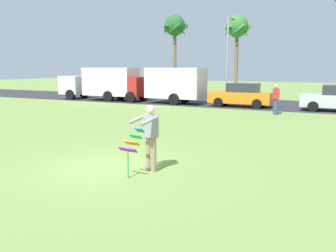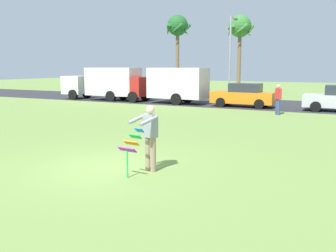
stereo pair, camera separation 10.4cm
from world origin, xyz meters
The scene contains 11 objects.
ground_plane centered at (0.00, 0.00, 0.00)m, with size 120.00×120.00×0.00m, color olive.
road_strip centered at (0.00, 18.98, 0.01)m, with size 120.00×8.00×0.01m, color #2D2D33.
person_kite_flyer centered at (1.11, 0.21, 0.95)m, with size 0.69×0.76×1.73m.
kite_held centered at (0.93, -0.40, 0.80)m, with size 0.52×0.66×1.18m.
parked_truck_white_box centered at (-12.49, 16.58, 1.41)m, with size 6.76×2.27×2.62m.
parked_truck_red_cab centered at (-6.70, 16.58, 1.41)m, with size 6.73×2.20×2.62m.
parked_car_orange centered at (-0.95, 16.58, 0.77)m, with size 4.21×1.85×1.60m.
palm_tree_left_near centered at (-10.85, 26.88, 6.53)m, with size 2.58×2.71×7.91m.
palm_tree_right_near centered at (-4.44, 27.25, 6.22)m, with size 2.58×2.71×7.56m.
streetlight_pole centered at (-4.15, 23.61, 4.00)m, with size 0.24×1.65×7.00m.
person_walker_near centered at (1.90, 13.40, 0.93)m, with size 0.40×0.47×1.73m.
Camera 2 is at (5.76, -7.89, 2.71)m, focal length 39.27 mm.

